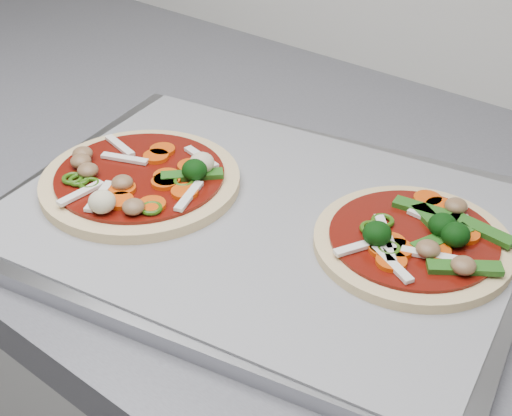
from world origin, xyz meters
The scene contains 4 objects.
baking_tray centered at (-0.52, 1.22, 0.91)m, with size 0.46×0.34×0.02m, color #95969B.
parchment centered at (-0.52, 1.22, 0.92)m, with size 0.44×0.32×0.00m, color gray.
pizza_left centered at (-0.64, 1.18, 0.93)m, with size 0.26×0.26×0.03m.
pizza_right centered at (-0.39, 1.26, 0.93)m, with size 0.20×0.20×0.03m.
Camera 1 is at (-0.19, 0.81, 1.28)m, focal length 50.00 mm.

